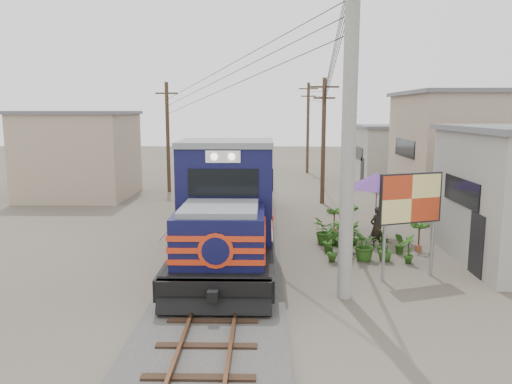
{
  "coord_description": "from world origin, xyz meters",
  "views": [
    {
      "loc": [
        1.26,
        -13.98,
        5.2
      ],
      "look_at": [
        0.92,
        4.43,
        2.2
      ],
      "focal_mm": 35.0,
      "sensor_mm": 36.0,
      "label": 1
    }
  ],
  "objects_px": {
    "vendor": "(377,227)",
    "billboard": "(411,201)",
    "locomotive": "(234,196)",
    "market_umbrella": "(377,181)"
  },
  "relations": [
    {
      "from": "vendor",
      "to": "billboard",
      "type": "bearing_deg",
      "value": 66.54
    },
    {
      "from": "locomotive",
      "to": "billboard",
      "type": "xyz_separation_m",
      "value": [
        5.74,
        -4.79,
        0.67
      ]
    },
    {
      "from": "locomotive",
      "to": "billboard",
      "type": "height_order",
      "value": "locomotive"
    },
    {
      "from": "billboard",
      "to": "locomotive",
      "type": "bearing_deg",
      "value": 120.84
    },
    {
      "from": "billboard",
      "to": "vendor",
      "type": "distance_m",
      "value": 3.9
    },
    {
      "from": "market_umbrella",
      "to": "vendor",
      "type": "xyz_separation_m",
      "value": [
        -0.26,
        -1.4,
        -1.6
      ]
    },
    {
      "from": "locomotive",
      "to": "vendor",
      "type": "distance_m",
      "value": 5.76
    },
    {
      "from": "market_umbrella",
      "to": "vendor",
      "type": "height_order",
      "value": "market_umbrella"
    },
    {
      "from": "locomotive",
      "to": "vendor",
      "type": "relative_size",
      "value": 10.33
    },
    {
      "from": "locomotive",
      "to": "billboard",
      "type": "distance_m",
      "value": 7.5
    }
  ]
}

